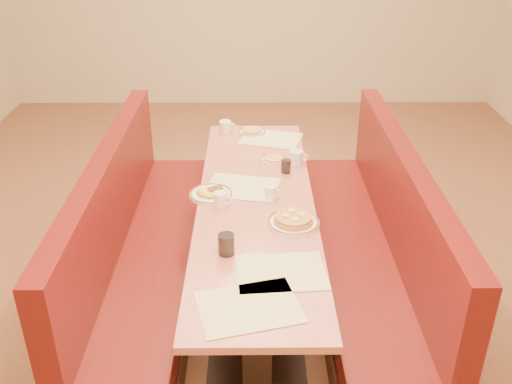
{
  "coord_description": "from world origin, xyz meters",
  "views": [
    {
      "loc": [
        -0.02,
        -3.02,
        2.41
      ],
      "look_at": [
        0.0,
        -0.07,
        0.85
      ],
      "focal_mm": 40.0,
      "sensor_mm": 36.0,
      "label": 1
    }
  ],
  "objects_px": {
    "eggs_plate": "(211,194)",
    "coffee_mug_a": "(271,192)",
    "booth_right": "(371,254)",
    "pancake_plate": "(293,221)",
    "coffee_mug_d": "(226,127)",
    "diner_table": "(256,253)",
    "coffee_mug_b": "(221,199)",
    "coffee_mug_c": "(297,157)",
    "booth_left": "(141,255)",
    "soda_tumbler_mid": "(286,166)",
    "soda_tumbler_near": "(226,244)"
  },
  "relations": [
    {
      "from": "coffee_mug_b",
      "to": "coffee_mug_c",
      "type": "bearing_deg",
      "value": 69.7
    },
    {
      "from": "booth_left",
      "to": "coffee_mug_b",
      "type": "xyz_separation_m",
      "value": [
        0.52,
        -0.05,
        0.43
      ]
    },
    {
      "from": "booth_left",
      "to": "eggs_plate",
      "type": "height_order",
      "value": "booth_left"
    },
    {
      "from": "pancake_plate",
      "to": "eggs_plate",
      "type": "height_order",
      "value": "pancake_plate"
    },
    {
      "from": "soda_tumbler_near",
      "to": "soda_tumbler_mid",
      "type": "bearing_deg",
      "value": 69.55
    },
    {
      "from": "booth_left",
      "to": "eggs_plate",
      "type": "xyz_separation_m",
      "value": [
        0.45,
        0.07,
        0.4
      ]
    },
    {
      "from": "diner_table",
      "to": "coffee_mug_c",
      "type": "bearing_deg",
      "value": 61.83
    },
    {
      "from": "booth_left",
      "to": "booth_right",
      "type": "height_order",
      "value": "same"
    },
    {
      "from": "booth_right",
      "to": "coffee_mug_c",
      "type": "xyz_separation_m",
      "value": [
        -0.45,
        0.53,
        0.44
      ]
    },
    {
      "from": "pancake_plate",
      "to": "coffee_mug_a",
      "type": "xyz_separation_m",
      "value": [
        -0.11,
        0.31,
        0.02
      ]
    },
    {
      "from": "eggs_plate",
      "to": "soda_tumbler_near",
      "type": "distance_m",
      "value": 0.64
    },
    {
      "from": "diner_table",
      "to": "pancake_plate",
      "type": "distance_m",
      "value": 0.53
    },
    {
      "from": "coffee_mug_b",
      "to": "soda_tumbler_mid",
      "type": "relative_size",
      "value": 1.24
    },
    {
      "from": "coffee_mug_d",
      "to": "soda_tumbler_near",
      "type": "height_order",
      "value": "soda_tumbler_near"
    },
    {
      "from": "eggs_plate",
      "to": "pancake_plate",
      "type": "bearing_deg",
      "value": -35.04
    },
    {
      "from": "booth_right",
      "to": "coffee_mug_c",
      "type": "distance_m",
      "value": 0.82
    },
    {
      "from": "pancake_plate",
      "to": "coffee_mug_d",
      "type": "relative_size",
      "value": 2.28
    },
    {
      "from": "booth_right",
      "to": "coffee_mug_b",
      "type": "bearing_deg",
      "value": -176.95
    },
    {
      "from": "booth_left",
      "to": "pancake_plate",
      "type": "bearing_deg",
      "value": -16.17
    },
    {
      "from": "booth_right",
      "to": "booth_left",
      "type": "bearing_deg",
      "value": 180.0
    },
    {
      "from": "coffee_mug_c",
      "to": "soda_tumbler_near",
      "type": "height_order",
      "value": "soda_tumbler_near"
    },
    {
      "from": "coffee_mug_a",
      "to": "coffee_mug_d",
      "type": "xyz_separation_m",
      "value": [
        -0.32,
        1.06,
        0.01
      ]
    },
    {
      "from": "pancake_plate",
      "to": "coffee_mug_d",
      "type": "bearing_deg",
      "value": 107.51
    },
    {
      "from": "pancake_plate",
      "to": "soda_tumbler_mid",
      "type": "relative_size",
      "value": 3.31
    },
    {
      "from": "booth_right",
      "to": "pancake_plate",
      "type": "distance_m",
      "value": 0.72
    },
    {
      "from": "pancake_plate",
      "to": "soda_tumbler_mid",
      "type": "xyz_separation_m",
      "value": [
        -0.01,
        0.67,
        0.02
      ]
    },
    {
      "from": "booth_right",
      "to": "coffee_mug_a",
      "type": "relative_size",
      "value": 24.14
    },
    {
      "from": "diner_table",
      "to": "eggs_plate",
      "type": "height_order",
      "value": "eggs_plate"
    },
    {
      "from": "booth_left",
      "to": "coffee_mug_a",
      "type": "height_order",
      "value": "booth_left"
    },
    {
      "from": "eggs_plate",
      "to": "coffee_mug_a",
      "type": "height_order",
      "value": "coffee_mug_a"
    },
    {
      "from": "soda_tumbler_near",
      "to": "soda_tumbler_mid",
      "type": "height_order",
      "value": "soda_tumbler_near"
    },
    {
      "from": "eggs_plate",
      "to": "coffee_mug_a",
      "type": "relative_size",
      "value": 2.57
    },
    {
      "from": "coffee_mug_d",
      "to": "coffee_mug_b",
      "type": "bearing_deg",
      "value": -86.35
    },
    {
      "from": "booth_left",
      "to": "booth_right",
      "type": "distance_m",
      "value": 1.46
    },
    {
      "from": "coffee_mug_d",
      "to": "soda_tumbler_near",
      "type": "relative_size",
      "value": 1.12
    },
    {
      "from": "coffee_mug_c",
      "to": "soda_tumbler_near",
      "type": "xyz_separation_m",
      "value": [
        -0.44,
        -1.09,
        0.01
      ]
    },
    {
      "from": "pancake_plate",
      "to": "coffee_mug_b",
      "type": "bearing_deg",
      "value": 151.88
    },
    {
      "from": "diner_table",
      "to": "pancake_plate",
      "type": "bearing_deg",
      "value": -52.63
    },
    {
      "from": "pancake_plate",
      "to": "coffee_mug_d",
      "type": "xyz_separation_m",
      "value": [
        -0.43,
        1.37,
        0.03
      ]
    },
    {
      "from": "coffee_mug_d",
      "to": "pancake_plate",
      "type": "bearing_deg",
      "value": -69.66
    },
    {
      "from": "booth_left",
      "to": "booth_right",
      "type": "relative_size",
      "value": 1.0
    },
    {
      "from": "coffee_mug_c",
      "to": "soda_tumbler_mid",
      "type": "xyz_separation_m",
      "value": [
        -0.08,
        -0.13,
        -0.01
      ]
    },
    {
      "from": "soda_tumbler_near",
      "to": "soda_tumbler_mid",
      "type": "relative_size",
      "value": 1.3
    },
    {
      "from": "booth_left",
      "to": "pancake_plate",
      "type": "distance_m",
      "value": 1.06
    },
    {
      "from": "eggs_plate",
      "to": "coffee_mug_d",
      "type": "height_order",
      "value": "coffee_mug_d"
    },
    {
      "from": "booth_right",
      "to": "coffee_mug_b",
      "type": "xyz_separation_m",
      "value": [
        -0.94,
        -0.05,
        0.43
      ]
    },
    {
      "from": "coffee_mug_b",
      "to": "coffee_mug_d",
      "type": "height_order",
      "value": "coffee_mug_d"
    },
    {
      "from": "diner_table",
      "to": "coffee_mug_b",
      "type": "relative_size",
      "value": 22.62
    },
    {
      "from": "eggs_plate",
      "to": "coffee_mug_b",
      "type": "xyz_separation_m",
      "value": [
        0.07,
        -0.12,
        0.03
      ]
    },
    {
      "from": "coffee_mug_a",
      "to": "coffee_mug_c",
      "type": "xyz_separation_m",
      "value": [
        0.19,
        0.49,
        0.01
      ]
    }
  ]
}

